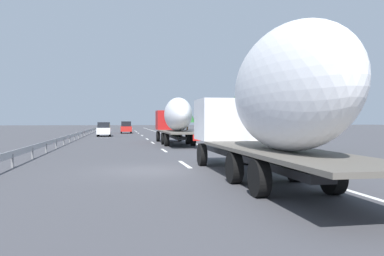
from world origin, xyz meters
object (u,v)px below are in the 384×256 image
Objects in this scene: car_yellow_coupe at (125,125)px; road_sign at (177,121)px; car_white_van at (104,129)px; truck_trailing at (271,101)px; car_red_compact at (126,127)px; truck_lead at (176,118)px.

road_sign is (-52.30, -6.69, 1.17)m from car_yellow_coupe.
car_white_van is 53.69m from car_yellow_coupe.
car_red_compact is at bearing 4.10° from truck_trailing.
truck_lead is 3.10× the size of car_yellow_coupe.
car_yellow_coupe is 52.74m from road_sign.
truck_trailing is at bearing 175.86° from road_sign.
car_red_compact is at bearing 32.16° from road_sign.
truck_trailing is 54.09m from car_red_compact.
truck_trailing is 42.96m from road_sign.
car_red_compact is 41.21m from car_yellow_coupe.
truck_lead is at bearing -160.01° from car_white_van.
car_yellow_coupe is (95.14, 3.59, -1.78)m from truck_trailing.
car_yellow_coupe is at bearing -3.60° from car_white_van.
truck_trailing is at bearing -175.90° from car_red_compact.
truck_trailing is at bearing -170.49° from car_white_van.
truck_lead is 72.83m from car_yellow_coupe.
truck_trailing is (-22.41, 0.00, 0.40)m from truck_lead.
truck_trailing is 3.07× the size of car_white_van.
car_red_compact is at bearing 179.62° from car_yellow_coupe.
car_yellow_coupe is 1.45× the size of road_sign.
road_sign reaches higher than car_red_compact.
road_sign reaches higher than car_white_van.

